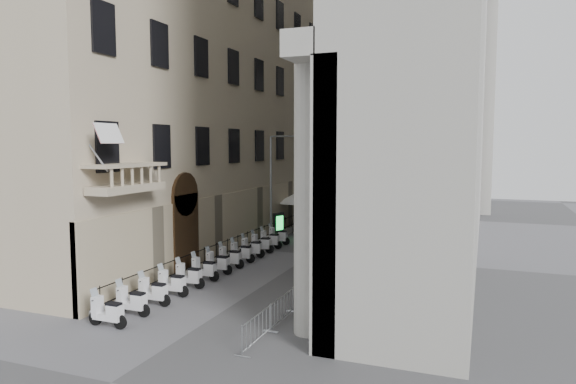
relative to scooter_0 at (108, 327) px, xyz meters
name	(u,v)px	position (x,y,z in m)	size (l,w,h in m)	color
ground	(111,383)	(3.27, -3.74, 0.00)	(120.00, 120.00, 0.00)	#444447
left_building	(226,6)	(-4.23, 18.26, 17.00)	(5.00, 36.00, 34.00)	#B8A68D
far_building	(392,75)	(3.27, 44.26, 15.00)	(22.00, 10.00, 30.00)	beige
iron_fence	(244,253)	(-1.03, 14.26, 0.00)	(0.30, 28.00, 1.40)	black
blue_awning	(394,240)	(7.42, 22.26, 0.00)	(1.60, 3.00, 3.00)	navy
flag	(115,315)	(-0.73, 1.26, 0.00)	(1.00, 1.40, 8.20)	#9E0C11
scooter_0	(108,327)	(0.00, 0.00, 0.00)	(0.56, 1.40, 1.50)	white
scooter_1	(132,315)	(0.00, 1.48, 0.00)	(0.56, 1.40, 1.50)	white
scooter_2	(154,305)	(0.00, 2.95, 0.00)	(0.56, 1.40, 1.50)	white
scooter_3	(173,296)	(0.00, 4.43, 0.00)	(0.56, 1.40, 1.50)	white
scooter_4	(189,288)	(0.00, 5.90, 0.00)	(0.56, 1.40, 1.50)	white
scooter_5	(204,280)	(0.00, 7.38, 0.00)	(0.56, 1.40, 1.50)	white
scooter_6	(218,274)	(0.00, 8.85, 0.00)	(0.56, 1.40, 1.50)	white
scooter_7	(230,268)	(0.00, 10.33, 0.00)	(0.56, 1.40, 1.50)	white
scooter_8	(242,262)	(0.00, 11.80, 0.00)	(0.56, 1.40, 1.50)	white
scooter_9	(252,257)	(0.00, 13.28, 0.00)	(0.56, 1.40, 1.50)	white
scooter_10	(262,253)	(0.00, 14.76, 0.00)	(0.56, 1.40, 1.50)	white
scooter_11	(270,248)	(0.00, 16.23, 0.00)	(0.56, 1.40, 1.50)	white
scooter_12	(278,245)	(0.00, 17.71, 0.00)	(0.56, 1.40, 1.50)	white
barrier_0	(257,344)	(6.12, 0.53, 0.00)	(0.60, 2.40, 1.10)	#9FA2A7
barrier_1	(283,322)	(6.12, 3.03, 0.00)	(0.60, 2.40, 1.10)	#9FA2A7
barrier_2	(303,304)	(6.12, 5.53, 0.00)	(0.60, 2.40, 1.10)	#9FA2A7
barrier_3	(320,289)	(6.12, 8.03, 0.00)	(0.60, 2.40, 1.10)	#9FA2A7
barrier_4	(334,277)	(6.12, 10.53, 0.00)	(0.60, 2.40, 1.10)	#9FA2A7
barrier_5	(345,266)	(6.12, 13.03, 0.00)	(0.60, 2.40, 1.10)	#9FA2A7
barrier_6	(355,258)	(6.12, 15.53, 0.00)	(0.60, 2.40, 1.10)	#9FA2A7
barrier_7	(364,250)	(6.12, 18.03, 0.00)	(0.60, 2.40, 1.10)	#9FA2A7
barrier_8	(372,243)	(6.12, 20.53, 0.00)	(0.60, 2.40, 1.10)	#9FA2A7
barrier_9	(378,237)	(6.12, 23.03, 0.00)	(0.60, 2.40, 1.10)	#9FA2A7
security_tent	(303,196)	(-0.33, 23.82, 2.88)	(4.24, 4.24, 3.45)	white
street_lamp	(274,179)	(-0.64, 18.55, 4.58)	(2.52, 0.48, 7.73)	gray
info_kiosk	(278,225)	(-0.92, 20.02, 0.97)	(0.63, 0.94, 1.93)	black
pedestrian_a	(334,228)	(3.23, 20.82, 0.87)	(0.64, 0.42, 1.75)	black
pedestrian_b	(356,219)	(3.51, 26.75, 0.78)	(0.76, 0.59, 1.57)	black
pedestrian_c	(373,211)	(3.86, 31.87, 0.82)	(0.80, 0.52, 1.65)	black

